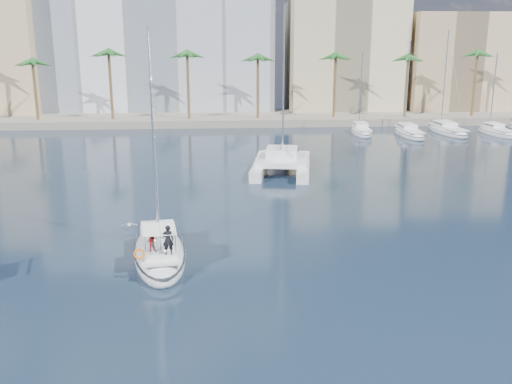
{
  "coord_description": "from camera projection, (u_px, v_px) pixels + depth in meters",
  "views": [
    {
      "loc": [
        -1.25,
        -34.84,
        13.32
      ],
      "look_at": [
        1.3,
        1.5,
        3.6
      ],
      "focal_mm": 40.0,
      "sensor_mm": 36.0,
      "label": 1
    }
  ],
  "objects": [
    {
      "name": "main_sloop",
      "position": [
        159.0,
        251.0,
        35.79
      ],
      "size": [
        4.48,
        10.32,
        14.83
      ],
      "rotation": [
        0.0,
        0.0,
        0.13
      ],
      "color": "silver",
      "rests_on": "ground"
    },
    {
      "name": "building_modern",
      "position": [
        155.0,
        36.0,
        103.05
      ],
      "size": [
        42.0,
        16.0,
        28.0
      ],
      "primitive_type": "cube",
      "color": "silver",
      "rests_on": "ground"
    },
    {
      "name": "moored_yacht_d",
      "position": [
        496.0,
        135.0,
        83.14
      ],
      "size": [
        3.52,
        9.55,
        11.9
      ],
      "primitive_type": null,
      "rotation": [
        0.0,
        0.0,
        0.09
      ],
      "color": "silver",
      "rests_on": "ground"
    },
    {
      "name": "building_beige",
      "position": [
        343.0,
        59.0,
        103.48
      ],
      "size": [
        20.0,
        14.0,
        20.0
      ],
      "primitive_type": "cube",
      "color": "#C9BB90",
      "rests_on": "ground"
    },
    {
      "name": "moored_yacht_c",
      "position": [
        447.0,
        133.0,
        84.63
      ],
      "size": [
        3.98,
        12.33,
        15.54
      ],
      "primitive_type": null,
      "rotation": [
        0.0,
        0.0,
        0.03
      ],
      "color": "silver",
      "rests_on": "ground"
    },
    {
      "name": "moored_yacht_b",
      "position": [
        409.0,
        136.0,
        82.26
      ],
      "size": [
        3.32,
        10.83,
        13.72
      ],
      "primitive_type": null,
      "rotation": [
        0.0,
        0.0,
        -0.02
      ],
      "color": "silver",
      "rests_on": "ground"
    },
    {
      "name": "palm_centre",
      "position": [
        223.0,
        60.0,
        89.39
      ],
      "size": [
        3.6,
        3.6,
        12.3
      ],
      "color": "brown",
      "rests_on": "ground"
    },
    {
      "name": "seagull",
      "position": [
        129.0,
        225.0,
        41.22
      ],
      "size": [
        1.16,
        0.5,
        0.21
      ],
      "color": "silver",
      "rests_on": "ground"
    },
    {
      "name": "building_tan_right",
      "position": [
        454.0,
        65.0,
        103.16
      ],
      "size": [
        18.0,
        12.0,
        18.0
      ],
      "primitive_type": "cube",
      "color": "tan",
      "rests_on": "ground"
    },
    {
      "name": "quay",
      "position": [
        224.0,
        119.0,
        95.74
      ],
      "size": [
        120.0,
        14.0,
        1.2
      ],
      "primitive_type": "cube",
      "color": "gray",
      "rests_on": "ground"
    },
    {
      "name": "ground",
      "position": [
        238.0,
        252.0,
        37.1
      ],
      "size": [
        160.0,
        160.0,
        0.0
      ],
      "primitive_type": "plane",
      "color": "black",
      "rests_on": "ground"
    },
    {
      "name": "moored_yacht_a",
      "position": [
        361.0,
        134.0,
        83.75
      ],
      "size": [
        3.37,
        9.52,
        11.9
      ],
      "primitive_type": null,
      "rotation": [
        0.0,
        0.0,
        -0.07
      ],
      "color": "silver",
      "rests_on": "ground"
    },
    {
      "name": "catamaran",
      "position": [
        282.0,
        161.0,
        59.53
      ],
      "size": [
        7.54,
        12.27,
        16.82
      ],
      "rotation": [
        0.0,
        0.0,
        -0.16
      ],
      "color": "silver",
      "rests_on": "ground"
    },
    {
      "name": "palm_right",
      "position": [
        434.0,
        60.0,
        91.69
      ],
      "size": [
        3.6,
        3.6,
        12.3
      ],
      "color": "brown",
      "rests_on": "ground"
    },
    {
      "name": "palm_left",
      "position": [
        1.0,
        61.0,
        87.1
      ],
      "size": [
        3.6,
        3.6,
        12.3
      ],
      "color": "brown",
      "rests_on": "ground"
    }
  ]
}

